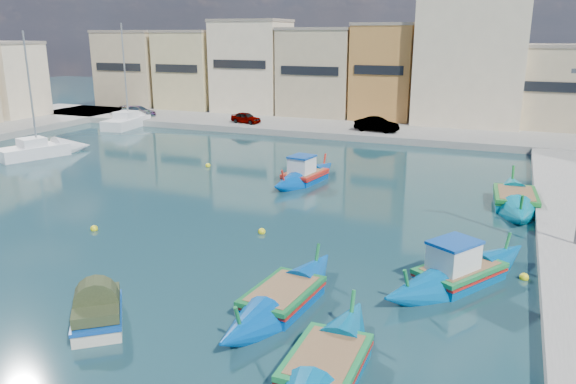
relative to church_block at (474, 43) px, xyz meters
The scene contains 14 objects.
ground 42.08m from the church_block, 104.04° to the right, with size 160.00×160.00×0.00m, color #133539.
north_quay 15.16m from the church_block, 141.34° to the right, with size 80.00×8.00×0.60m, color gray.
north_townhouses 4.81m from the church_block, 169.17° to the right, with size 83.20×7.87×10.19m.
church_block is the anchor object (origin of this frame).
parked_cars 23.14m from the church_block, 154.40° to the right, with size 30.34×2.16×1.31m.
luzzu_turquoise_cabin 39.78m from the church_block, 85.42° to the right, with size 6.11×8.36×2.78m.
luzzu_blue_cabin 28.94m from the church_block, 106.26° to the right, with size 3.06×7.88×2.72m.
luzzu_cyan_mid 28.88m from the church_block, 79.60° to the right, with size 2.86×9.35×2.72m.
luzzu_blue_south 44.02m from the church_block, 93.30° to the right, with size 2.66×8.28×2.35m.
luzzu_cyan_south 47.33m from the church_block, 89.68° to the right, with size 2.02×7.64×2.37m.
tender_near 48.04m from the church_block, 99.26° to the right, with size 2.98×3.21×1.41m.
yacht_north 35.26m from the church_block, 160.40° to the right, with size 3.21×8.52×11.10m.
yacht_midnorth 40.19m from the church_block, 138.08° to the right, with size 4.64×7.54×10.27m.
mooring_buoys 36.46m from the church_block, 102.82° to the right, with size 21.59×22.08×0.36m.
Camera 1 is at (14.47, -19.87, 9.34)m, focal length 35.00 mm.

